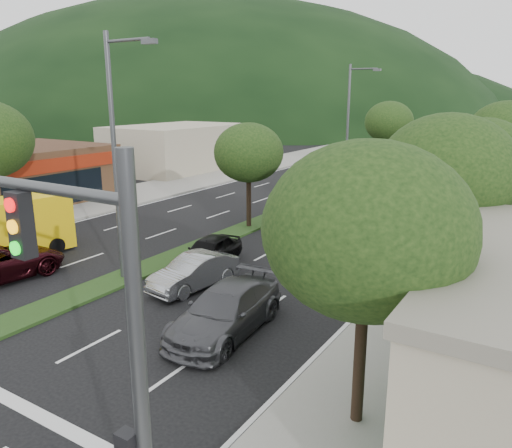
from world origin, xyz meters
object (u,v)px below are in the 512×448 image
Objects in this scene: streetlight_near at (118,148)px; box_truck at (14,230)px; car_queue_e at (398,190)px; tree_r_b at (447,172)px; tree_r_d at (506,134)px; tree_r_c at (481,157)px; traffic_signal at (60,294)px; car_queue_c at (367,199)px; tree_r_a at (367,230)px; tree_med_far at (389,122)px; car_queue_b at (226,311)px; tree_med_near at (249,153)px; car_queue_d at (415,225)px; sedan_silver at (194,272)px; car_queue_a at (209,252)px; streetlight_mid at (350,121)px; motorhome at (428,169)px; car_queue_f at (447,183)px.

streetlight_near is 1.64× the size of box_truck.
car_queue_e is 0.58× the size of box_truck.
tree_r_d is at bearing 90.00° from tree_r_b.
tree_r_c is 0.90× the size of tree_r_d.
car_queue_c is (-4.80, 28.05, -3.95)m from traffic_signal.
tree_r_a is 41.76m from tree_med_far.
traffic_signal is 33.56m from car_queue_e.
tree_r_c is 15.28m from car_queue_b.
car_queue_c is at bearing 77.74° from streetlight_near.
tree_med_near is (-12.00, -12.00, -0.75)m from tree_r_d.
box_truck reaches higher than car_queue_c.
car_queue_d is (8.77, -22.49, -4.40)m from tree_med_far.
traffic_signal is 1.71× the size of sedan_silver.
car_queue_a is 0.97× the size of car_queue_c.
streetlight_mid is 7.21m from motorhome.
tree_r_b is 19.47m from box_truck.
tree_r_c reaches higher than box_truck.
box_truck is (-18.56, -4.60, -3.67)m from tree_r_b.
tree_med_far is at bearing 101.22° from traffic_signal.
motorhome reaches higher than car_queue_a.
tree_med_far is 38.53m from car_queue_b.
streetlight_near is 27.01m from motorhome.
tree_r_a is at bearing 61.80° from traffic_signal.
box_truck is (-18.56, -22.60, -3.81)m from tree_r_d.
streetlight_near reaches higher than car_queue_d.
tree_r_a reaches higher than car_queue_e.
tree_med_far is 1.58× the size of car_queue_d.
box_truck is (-18.56, 3.40, -3.45)m from tree_r_a.
tree_r_d reaches higher than box_truck.
streetlight_mid is at bearing -88.93° from tree_med_far.
tree_r_c reaches higher than car_queue_d.
tree_r_c is at bearing -74.17° from car_queue_f.
car_queue_a reaches higher than sedan_silver.
tree_med_near is 13.94m from car_queue_b.
car_queue_d is at bearing 154.89° from tree_r_c.
traffic_signal reaches higher than tree_r_a.
traffic_signal reaches higher than car_queue_c.
motorhome is (6.40, 16.05, -2.39)m from tree_med_near.
tree_r_d reaches higher than tree_med_far.
streetlight_near is at bearing 161.27° from tree_r_a.
car_queue_b is at bearing -29.41° from sedan_silver.
box_truck is at bearing -174.92° from streetlight_near.
car_queue_f is 3.06m from motorhome.
tree_r_b is 1.00× the size of tree_med_far.
tree_r_b is at bearing -158.66° from box_truck.
car_queue_d is (6.63, 10.24, -0.08)m from car_queue_a.
car_queue_f is at bearing 97.89° from tree_r_a.
sedan_silver is 0.78× the size of car_queue_b.
streetlight_mid is at bearing 132.22° from tree_r_c.
tree_r_b is at bearing 42.28° from car_queue_b.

